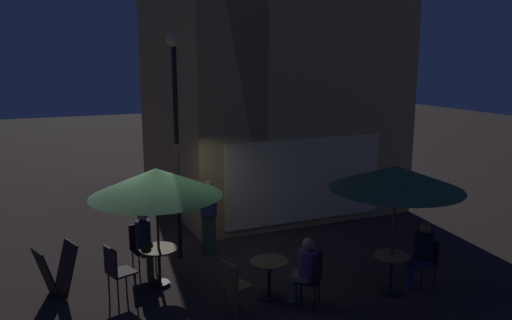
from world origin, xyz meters
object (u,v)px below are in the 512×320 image
(street_lamp_near_corner, at_px, (176,118))
(patron_standing_3, at_px, (209,217))
(cafe_table_0, at_px, (391,267))
(cafe_chair_3, at_px, (314,275))
(cafe_table_2, at_px, (269,272))
(cafe_chair_2, at_px, (116,268))
(patron_seated_1, at_px, (144,239))
(patron_seated_2, at_px, (306,266))
(menu_sandwich_board, at_px, (56,271))
(cafe_chair_4, at_px, (233,282))
(patio_umbrella_0, at_px, (396,178))
(cafe_chair_1, at_px, (142,243))
(cafe_chair_0, at_px, (427,257))
(cafe_table_1, at_px, (159,259))
(patio_umbrella_1, at_px, (156,182))
(patron_seated_0, at_px, (422,251))

(street_lamp_near_corner, distance_m, patron_standing_3, 2.30)
(cafe_table_0, height_order, cafe_chair_3, cafe_chair_3)
(cafe_table_0, bearing_deg, cafe_chair_3, 173.94)
(cafe_table_2, distance_m, cafe_chair_2, 2.72)
(patron_seated_1, height_order, patron_standing_3, patron_standing_3)
(cafe_chair_2, height_order, patron_seated_1, patron_seated_1)
(cafe_chair_2, bearing_deg, patron_seated_2, -45.14)
(menu_sandwich_board, xyz_separation_m, cafe_chair_4, (2.69, -1.89, 0.08))
(patio_umbrella_0, bearing_deg, cafe_chair_1, 144.18)
(cafe_table_0, distance_m, cafe_chair_0, 0.84)
(cafe_chair_4, bearing_deg, patio_umbrella_0, -28.45)
(cafe_table_1, xyz_separation_m, patron_seated_2, (2.17, -1.76, 0.17))
(patio_umbrella_1, bearing_deg, patron_seated_2, -39.05)
(cafe_chair_3, relative_size, patron_seated_0, 0.77)
(cafe_chair_0, height_order, cafe_chair_1, cafe_chair_1)
(street_lamp_near_corner, bearing_deg, patio_umbrella_0, -45.84)
(cafe_chair_0, bearing_deg, patron_seated_2, -7.03)
(cafe_table_2, relative_size, cafe_chair_4, 0.76)
(cafe_chair_2, bearing_deg, patron_seated_0, -36.82)
(cafe_table_1, relative_size, cafe_chair_2, 0.74)
(patio_umbrella_1, distance_m, cafe_chair_2, 1.67)
(patio_umbrella_1, relative_size, cafe_chair_3, 2.55)
(cafe_chair_4, bearing_deg, cafe_table_1, 98.82)
(street_lamp_near_corner, xyz_separation_m, cafe_table_2, (0.98, -2.47, -2.53))
(cafe_table_2, bearing_deg, patron_seated_0, -13.88)
(patron_seated_2, bearing_deg, patron_seated_0, -142.79)
(cafe_table_2, bearing_deg, menu_sandwich_board, 155.46)
(patron_seated_1, distance_m, patron_standing_3, 1.58)
(cafe_chair_2, bearing_deg, patio_umbrella_0, -39.51)
(cafe_chair_1, relative_size, cafe_chair_4, 1.03)
(cafe_chair_2, bearing_deg, patio_umbrella_1, 0.00)
(cafe_chair_4, bearing_deg, cafe_chair_3, -30.82)
(cafe_table_1, relative_size, patron_seated_1, 0.58)
(cafe_chair_0, xyz_separation_m, cafe_chair_2, (-5.48, 1.71, 0.05))
(street_lamp_near_corner, relative_size, patron_seated_1, 3.72)
(cafe_table_1, distance_m, cafe_table_2, 2.13)
(cafe_table_1, distance_m, patio_umbrella_1, 1.48)
(street_lamp_near_corner, xyz_separation_m, patio_umbrella_0, (3.10, -3.19, -0.86))
(cafe_chair_3, bearing_deg, patron_seated_0, -140.52)
(cafe_table_0, xyz_separation_m, patio_umbrella_1, (-3.81, 2.02, 1.51))
(patio_umbrella_0, xyz_separation_m, patron_standing_3, (-2.43, 3.18, -1.35))
(street_lamp_near_corner, xyz_separation_m, cafe_chair_3, (1.57, -3.03, -2.47))
(cafe_chair_1, height_order, patron_seated_1, patron_seated_1)
(street_lamp_near_corner, relative_size, cafe_table_0, 6.35)
(patron_seated_1, xyz_separation_m, patron_seated_2, (2.30, -2.44, -0.01))
(patio_umbrella_1, distance_m, patron_seated_1, 1.48)
(cafe_table_1, relative_size, patron_standing_3, 0.45)
(street_lamp_near_corner, bearing_deg, patron_seated_2, -63.50)
(street_lamp_near_corner, xyz_separation_m, cafe_chair_2, (-1.54, -1.45, -2.43))
(patio_umbrella_0, xyz_separation_m, cafe_chair_4, (-2.92, 0.42, -1.61))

